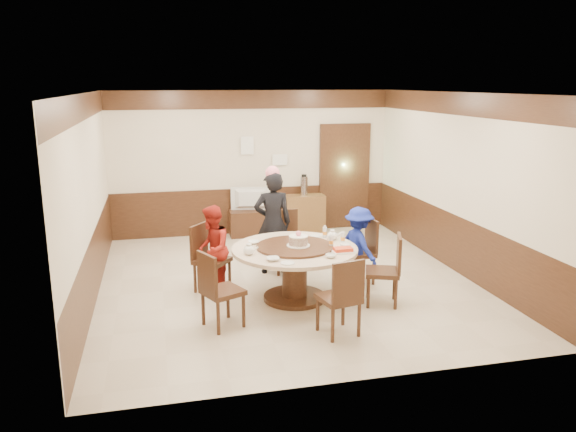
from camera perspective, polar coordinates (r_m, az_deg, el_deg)
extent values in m
plane|color=beige|center=(8.58, -0.15, -6.66)|extent=(6.00, 6.00, 0.00)
plane|color=silver|center=(8.06, -0.16, 12.39)|extent=(6.00, 6.00, 0.00)
cube|color=beige|center=(11.11, -3.66, 5.40)|extent=(5.50, 0.04, 2.80)
cube|color=beige|center=(5.40, 7.04, -3.30)|extent=(5.50, 0.04, 2.80)
cube|color=beige|center=(8.05, -19.60, 1.58)|extent=(0.04, 6.00, 2.80)
cube|color=beige|center=(9.21, 16.79, 3.19)|extent=(0.04, 6.00, 2.80)
cube|color=#391F11|center=(8.43, -0.15, -3.79)|extent=(5.50, 6.00, 0.90)
cube|color=#391F11|center=(8.06, -0.16, 11.15)|extent=(5.50, 6.00, 0.35)
cube|color=#391F11|center=(11.57, 5.74, 3.93)|extent=(1.05, 0.08, 2.18)
cube|color=#87D19B|center=(11.59, 5.71, 3.95)|extent=(0.88, 0.02, 2.05)
cylinder|color=#391F11|center=(7.90, 0.67, -8.23)|extent=(0.86, 0.86, 0.06)
cylinder|color=#391F11|center=(7.78, 0.67, -6.01)|extent=(0.34, 0.34, 0.65)
cylinder|color=#CEB296|center=(7.67, 0.68, -3.40)|extent=(1.72, 1.72, 0.05)
cylinder|color=#391F11|center=(7.66, 0.68, -3.12)|extent=(1.05, 1.05, 0.03)
cube|color=#391F11|center=(8.49, 7.13, -3.78)|extent=(0.46, 0.46, 0.06)
cube|color=#391F11|center=(8.49, 8.49, -1.92)|extent=(0.06, 0.42, 0.50)
cube|color=#391F11|center=(8.56, 7.09, -5.32)|extent=(0.36, 0.36, 0.42)
cube|color=#391F11|center=(8.89, -0.06, -2.88)|extent=(0.45, 0.45, 0.06)
cube|color=#391F11|center=(9.01, -0.33, -0.87)|extent=(0.42, 0.05, 0.50)
cube|color=#391F11|center=(8.96, -0.06, -4.36)|extent=(0.36, 0.36, 0.42)
cube|color=#391F11|center=(8.15, -7.73, -4.53)|extent=(0.62, 0.62, 0.06)
cube|color=#391F11|center=(8.18, -9.03, -2.52)|extent=(0.29, 0.36, 0.50)
cube|color=#391F11|center=(8.23, -7.68, -6.12)|extent=(0.36, 0.36, 0.42)
cube|color=#391F11|center=(6.97, -6.64, -7.64)|extent=(0.58, 0.58, 0.06)
cube|color=#391F11|center=(6.78, -8.22, -5.87)|extent=(0.21, 0.40, 0.50)
cube|color=#391F11|center=(7.06, -6.59, -9.45)|extent=(0.36, 0.36, 0.42)
cube|color=#391F11|center=(6.75, 5.15, -8.32)|extent=(0.53, 0.53, 0.06)
cube|color=#391F11|center=(6.49, 6.16, -6.71)|extent=(0.42, 0.13, 0.50)
cube|color=#391F11|center=(6.84, 5.11, -10.18)|extent=(0.36, 0.36, 0.42)
cube|color=#391F11|center=(7.71, 9.56, -5.65)|extent=(0.57, 0.57, 0.06)
cube|color=#391F11|center=(7.64, 11.21, -3.78)|extent=(0.19, 0.41, 0.50)
cube|color=#391F11|center=(7.79, 9.49, -7.32)|extent=(0.36, 0.36, 0.42)
imported|color=black|center=(8.76, -1.56, -0.71)|extent=(0.61, 0.43, 1.62)
imported|color=#9F1D15|center=(8.08, -7.70, -3.36)|extent=(0.58, 0.69, 1.26)
imported|color=navy|center=(8.38, 7.20, -3.04)|extent=(0.62, 0.84, 1.17)
cylinder|color=white|center=(7.63, 1.06, -3.00)|extent=(0.32, 0.32, 0.01)
cylinder|color=tan|center=(7.62, 1.06, -2.54)|extent=(0.25, 0.25, 0.12)
cylinder|color=white|center=(7.60, 1.06, -2.06)|extent=(0.26, 0.26, 0.01)
sphere|color=pink|center=(7.59, 1.06, -1.79)|extent=(0.07, 0.07, 0.07)
ellipsoid|color=white|center=(7.36, -3.99, -3.48)|extent=(0.17, 0.15, 0.13)
ellipsoid|color=white|center=(8.05, 4.54, -2.00)|extent=(0.17, 0.15, 0.13)
imported|color=white|center=(7.85, -3.52, -2.68)|extent=(0.16, 0.16, 0.04)
imported|color=white|center=(7.25, 4.37, -4.06)|extent=(0.14, 0.14, 0.04)
imported|color=white|center=(7.11, -1.56, -4.38)|extent=(0.17, 0.17, 0.04)
imported|color=white|center=(7.72, 5.83, -2.98)|extent=(0.15, 0.15, 0.05)
cylinder|color=white|center=(7.00, -0.04, -4.79)|extent=(0.18, 0.18, 0.01)
cylinder|color=white|center=(8.24, 2.89, -2.01)|extent=(0.18, 0.18, 0.01)
cube|color=white|center=(7.49, 5.61, -3.61)|extent=(0.30, 0.20, 0.02)
cube|color=red|center=(7.48, 5.62, -3.38)|extent=(0.24, 0.15, 0.04)
cylinder|color=silver|center=(7.69, 4.41, -2.59)|extent=(0.06, 0.06, 0.16)
cylinder|color=silver|center=(7.87, 5.58, -2.23)|extent=(0.06, 0.06, 0.16)
cylinder|color=silver|center=(8.14, 3.76, -1.67)|extent=(0.06, 0.06, 0.16)
cube|color=#391F11|center=(11.07, -3.77, -0.69)|extent=(0.85, 0.45, 0.50)
imported|color=gray|center=(10.97, -3.81, 1.71)|extent=(0.79, 0.24, 0.45)
cube|color=brown|center=(11.29, 1.64, 0.26)|extent=(0.80, 0.40, 0.75)
cylinder|color=silver|center=(11.18, 1.63, 3.08)|extent=(0.15, 0.15, 0.38)
cube|color=white|center=(11.00, -4.16, 7.15)|extent=(0.25, 0.00, 0.35)
cube|color=white|center=(11.16, -0.83, 5.72)|extent=(0.30, 0.00, 0.22)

